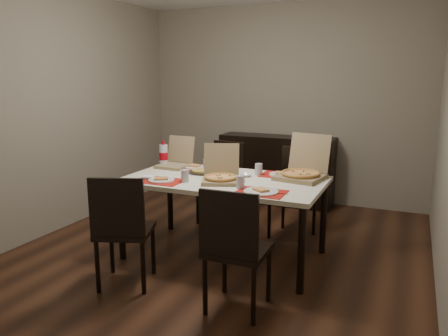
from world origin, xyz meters
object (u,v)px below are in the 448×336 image
Objects in this scene: chair_far_right at (295,188)px; chair_near_left at (122,227)px; pizza_box_center at (221,176)px; dip_bowl at (246,175)px; sideboard at (276,170)px; chair_near_right at (234,245)px; dining_table at (224,186)px; chair_far_left at (223,178)px; soda_bottle at (164,155)px.

chair_near_left is at bearing -118.78° from chair_far_right.
pizza_box_center is 0.31m from dip_bowl.
chair_far_right reaches higher than sideboard.
dip_bowl is at bearing 59.09° from chair_near_left.
chair_near_right is at bearing -60.12° from pizza_box_center.
chair_near_left reaches higher than dining_table.
chair_far_left is at bearing 112.49° from pizza_box_center.
pizza_box_center is 4.31× the size of dip_bowl.
sideboard is 1.61× the size of chair_near_right.
dining_table is 0.24m from dip_bowl.
soda_bottle is at bearing -119.89° from chair_far_left.
chair_far_left and chair_far_right have the same top height.
chair_far_right is (-0.01, 1.74, 0.00)m from chair_near_right.
dip_bowl is (0.63, 1.06, 0.25)m from chair_near_left.
chair_near_left is at bearing -118.37° from dining_table.
dining_table is 4.03× the size of pizza_box_center.
chair_far_left is (-0.42, 0.93, -0.17)m from dining_table.
dining_table is at bearing -87.66° from sideboard.
dining_table is 1.94× the size of chair_near_left.
chair_near_right is (0.47, -0.91, -0.17)m from dining_table.
chair_near_left is at bearing -120.91° from dip_bowl.
chair_far_right is 0.78m from dip_bowl.
pizza_box_center is 1.65× the size of soda_bottle.
chair_near_right is 1.77m from soda_bottle.
dip_bowl is at bearing 64.48° from pizza_box_center.
soda_bottle reaches higher than chair_far_right.
chair_near_right and chair_far_right have the same top height.
chair_far_right reaches higher than dip_bowl.
dining_table is (0.08, -1.93, 0.23)m from sideboard.
chair_far_left is at bearing -108.63° from sideboard.
sideboard is at bearing 101.02° from chair_near_right.
chair_near_right is 1.15m from dip_bowl.
dip_bowl is at bearing 106.80° from chair_near_right.
sideboard is at bearing 92.34° from dining_table.
soda_bottle reaches higher than dip_bowl.
pizza_box_center is (-0.46, 0.79, 0.29)m from chair_near_right.
chair_near_left is at bearing -92.13° from chair_far_left.
sideboard is 1.61× the size of chair_far_left.
chair_far_right is at bearing 90.33° from chair_near_right.
pizza_box_center is at bearing -80.85° from dining_table.
dining_table is 1.94× the size of chair_near_right.
pizza_box_center reaches higher than chair_near_right.
chair_near_left and chair_far_left have the same top height.
dining_table is at bearing 117.60° from chair_near_right.
chair_near_right reaches higher than sideboard.
pizza_box_center reaches higher than dip_bowl.
chair_near_right reaches higher than dip_bowl.
pizza_box_center reaches higher than soda_bottle.
pizza_box_center is at bearing -115.52° from dip_bowl.
dining_table is 1.94× the size of chair_far_left.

